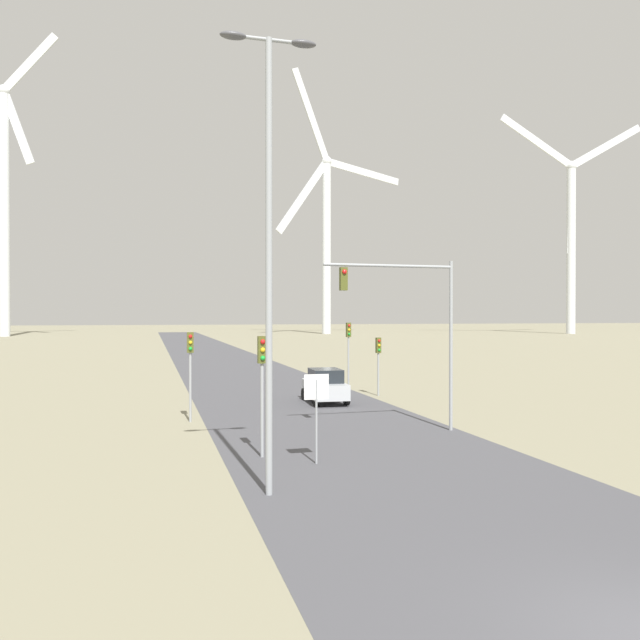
{
  "coord_description": "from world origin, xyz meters",
  "views": [
    {
      "loc": [
        -7.3,
        -7.35,
        4.72
      ],
      "look_at": [
        0.0,
        19.25,
        4.5
      ],
      "focal_mm": 35.0,
      "sensor_mm": 36.0,
      "label": 1
    }
  ],
  "objects_px": {
    "traffic_light_post_near_right": "(378,353)",
    "wind_turbine_right": "(571,227)",
    "traffic_light_post_mid_left": "(190,356)",
    "traffic_light_post_mid_right": "(349,341)",
    "streetlamp": "(269,218)",
    "stop_sign_near": "(316,401)",
    "traffic_light_mast_overhead": "(410,309)",
    "car_approaching": "(325,386)",
    "traffic_light_post_near_left": "(262,369)",
    "wind_turbine_center": "(326,224)",
    "wind_turbine_left": "(4,191)"
  },
  "relations": [
    {
      "from": "traffic_light_post_near_left",
      "to": "traffic_light_mast_overhead",
      "type": "bearing_deg",
      "value": 22.84
    },
    {
      "from": "traffic_light_post_mid_left",
      "to": "wind_turbine_right",
      "type": "xyz_separation_m",
      "value": [
        101.09,
        107.06,
        23.94
      ]
    },
    {
      "from": "traffic_light_post_near_left",
      "to": "car_approaching",
      "type": "bearing_deg",
      "value": 65.01
    },
    {
      "from": "streetlamp",
      "to": "wind_turbine_right",
      "type": "distance_m",
      "value": 156.49
    },
    {
      "from": "wind_turbine_left",
      "to": "wind_turbine_right",
      "type": "distance_m",
      "value": 134.61
    },
    {
      "from": "traffic_light_post_mid_left",
      "to": "traffic_light_post_near_right",
      "type": "bearing_deg",
      "value": 29.06
    },
    {
      "from": "stop_sign_near",
      "to": "traffic_light_post_mid_left",
      "type": "relative_size",
      "value": 0.72
    },
    {
      "from": "streetlamp",
      "to": "traffic_light_post_near_left",
      "type": "xyz_separation_m",
      "value": [
        0.58,
        4.32,
        -4.33
      ]
    },
    {
      "from": "traffic_light_post_mid_left",
      "to": "traffic_light_mast_overhead",
      "type": "relative_size",
      "value": 0.57
    },
    {
      "from": "wind_turbine_right",
      "to": "traffic_light_mast_overhead",
      "type": "bearing_deg",
      "value": -129.65
    },
    {
      "from": "traffic_light_mast_overhead",
      "to": "wind_turbine_left",
      "type": "distance_m",
      "value": 136.74
    },
    {
      "from": "traffic_light_post_mid_left",
      "to": "wind_turbine_right",
      "type": "relative_size",
      "value": 0.07
    },
    {
      "from": "traffic_light_post_near_left",
      "to": "traffic_light_post_mid_right",
      "type": "distance_m",
      "value": 18.81
    },
    {
      "from": "stop_sign_near",
      "to": "wind_turbine_center",
      "type": "relative_size",
      "value": 0.04
    },
    {
      "from": "traffic_light_post_near_right",
      "to": "car_approaching",
      "type": "xyz_separation_m",
      "value": [
        -3.8,
        -1.94,
        -1.59
      ]
    },
    {
      "from": "traffic_light_post_mid_left",
      "to": "traffic_light_mast_overhead",
      "type": "bearing_deg",
      "value": -29.99
    },
    {
      "from": "streetlamp",
      "to": "traffic_light_post_mid_left",
      "type": "distance_m",
      "value": 12.73
    },
    {
      "from": "traffic_light_post_near_right",
      "to": "traffic_light_post_mid_right",
      "type": "xyz_separation_m",
      "value": [
        -0.86,
        3.03,
        0.6
      ]
    },
    {
      "from": "stop_sign_near",
      "to": "traffic_light_mast_overhead",
      "type": "distance_m",
      "value": 7.11
    },
    {
      "from": "streetlamp",
      "to": "traffic_light_post_mid_right",
      "type": "height_order",
      "value": "streetlamp"
    },
    {
      "from": "traffic_light_post_mid_right",
      "to": "wind_turbine_left",
      "type": "relative_size",
      "value": 0.06
    },
    {
      "from": "traffic_light_post_mid_right",
      "to": "wind_turbine_left",
      "type": "distance_m",
      "value": 124.8
    },
    {
      "from": "streetlamp",
      "to": "wind_turbine_left",
      "type": "bearing_deg",
      "value": 104.08
    },
    {
      "from": "traffic_light_mast_overhead",
      "to": "wind_turbine_center",
      "type": "height_order",
      "value": "wind_turbine_center"
    },
    {
      "from": "traffic_light_mast_overhead",
      "to": "car_approaching",
      "type": "relative_size",
      "value": 1.65
    },
    {
      "from": "car_approaching",
      "to": "wind_turbine_left",
      "type": "relative_size",
      "value": 0.06
    },
    {
      "from": "car_approaching",
      "to": "wind_turbine_right",
      "type": "relative_size",
      "value": 0.08
    },
    {
      "from": "streetlamp",
      "to": "car_approaching",
      "type": "height_order",
      "value": "streetlamp"
    },
    {
      "from": "stop_sign_near",
      "to": "wind_turbine_center",
      "type": "xyz_separation_m",
      "value": [
        37.9,
        131.57,
        25.58
      ]
    },
    {
      "from": "streetlamp",
      "to": "wind_turbine_right",
      "type": "xyz_separation_m",
      "value": [
        99.8,
        118.94,
        19.57
      ]
    },
    {
      "from": "traffic_light_post_mid_left",
      "to": "wind_turbine_right",
      "type": "bearing_deg",
      "value": 46.64
    },
    {
      "from": "wind_turbine_center",
      "to": "car_approaching",
      "type": "bearing_deg",
      "value": -105.97
    },
    {
      "from": "streetlamp",
      "to": "traffic_light_mast_overhead",
      "type": "bearing_deg",
      "value": 44.92
    },
    {
      "from": "traffic_light_post_mid_right",
      "to": "wind_turbine_center",
      "type": "xyz_separation_m",
      "value": [
        30.94,
        113.41,
        24.47
      ]
    },
    {
      "from": "streetlamp",
      "to": "stop_sign_near",
      "type": "distance_m",
      "value": 6.4
    },
    {
      "from": "traffic_light_post_near_right",
      "to": "wind_turbine_right",
      "type": "relative_size",
      "value": 0.06
    },
    {
      "from": "streetlamp",
      "to": "wind_turbine_center",
      "type": "height_order",
      "value": "wind_turbine_center"
    },
    {
      "from": "stop_sign_near",
      "to": "car_approaching",
      "type": "height_order",
      "value": "stop_sign_near"
    },
    {
      "from": "stop_sign_near",
      "to": "traffic_light_post_near_right",
      "type": "xyz_separation_m",
      "value": [
        7.82,
        15.14,
        0.51
      ]
    },
    {
      "from": "traffic_light_mast_overhead",
      "to": "car_approaching",
      "type": "distance_m",
      "value": 10.01
    },
    {
      "from": "stop_sign_near",
      "to": "wind_turbine_right",
      "type": "bearing_deg",
      "value": 49.89
    },
    {
      "from": "traffic_light_post_mid_left",
      "to": "traffic_light_mast_overhead",
      "type": "distance_m",
      "value": 9.87
    },
    {
      "from": "streetlamp",
      "to": "traffic_light_post_mid_right",
      "type": "relative_size",
      "value": 2.83
    },
    {
      "from": "wind_turbine_center",
      "to": "traffic_light_mast_overhead",
      "type": "bearing_deg",
      "value": -104.47
    },
    {
      "from": "stop_sign_near",
      "to": "traffic_light_post_mid_left",
      "type": "xyz_separation_m",
      "value": [
        -3.37,
        8.93,
        0.91
      ]
    },
    {
      "from": "streetlamp",
      "to": "traffic_light_post_near_left",
      "type": "relative_size",
      "value": 2.99
    },
    {
      "from": "streetlamp",
      "to": "traffic_light_post_mid_left",
      "type": "bearing_deg",
      "value": 96.18
    },
    {
      "from": "streetlamp",
      "to": "traffic_light_mast_overhead",
      "type": "distance_m",
      "value": 10.26
    },
    {
      "from": "stop_sign_near",
      "to": "traffic_light_post_near_left",
      "type": "bearing_deg",
      "value": 137.67
    },
    {
      "from": "streetlamp",
      "to": "traffic_light_post_near_right",
      "type": "relative_size",
      "value": 3.53
    }
  ]
}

